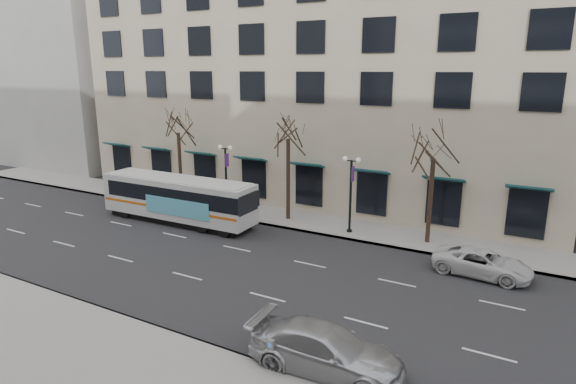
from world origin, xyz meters
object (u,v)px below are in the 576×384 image
Objects in this scene: lamp_post_right at (351,191)px; pay_station at (271,348)px; silver_car at (326,350)px; white_pickup at (482,263)px; tree_far_left at (178,121)px; lamp_post_left at (226,175)px; city_bus at (179,198)px; tree_far_mid at (288,125)px; tree_far_right at (435,143)px.

lamp_post_right reaches higher than pay_station.
silver_car reaches higher than white_pickup.
tree_far_left is 1.60× the size of lamp_post_left.
city_bus is 2.40× the size of white_pickup.
lamp_post_right reaches higher than silver_car.
tree_far_left is at bearing 140.69° from pay_station.
tree_far_left reaches higher than silver_car.
pay_station is at bearing -49.55° from lamp_post_left.
pay_station is (14.84, -11.99, -0.77)m from city_bus.
tree_far_mid is 6.41m from lamp_post_right.
white_pickup is at bearing -8.07° from tree_far_left.
lamp_post_left is at bearing -6.83° from tree_far_left.
silver_car is (14.88, -14.40, -2.11)m from lamp_post_left.
tree_far_mid is 0.71× the size of city_bus.
tree_far_left reaches higher than tree_far_right.
city_bus is (-16.62, -4.11, -4.65)m from tree_far_right.
tree_far_right is 1.61× the size of white_pickup.
silver_car is (19.89, -15.00, -5.86)m from tree_far_left.
tree_far_mid is at bearing 180.00° from tree_far_right.
lamp_post_left is at bearing -173.15° from tree_far_mid.
city_bus is at bearing -50.56° from tree_far_left.
lamp_post_right is at bearing 76.58° from white_pickup.
tree_far_right is at bearing 2.29° from lamp_post_left.
pay_station is (-1.78, -16.10, -5.42)m from tree_far_right.
tree_far_mid is 10.01m from tree_far_right.
lamp_post_left is 4.44× the size of pay_station.
tree_far_mid is 18.96m from silver_car.
pay_station is (18.22, -16.10, -5.70)m from tree_far_left.
tree_far_right is 1.55× the size of lamp_post_right.
tree_far_mid reaches higher than silver_car.
city_bus is 19.10m from pay_station.
tree_far_right is at bearing 85.85° from pay_station.
tree_far_mid is at bearing 80.45° from white_pickup.
pay_station is at bearing -62.94° from tree_far_mid.
lamp_post_left reaches higher than white_pickup.
pay_station is (13.22, -15.50, -1.94)m from lamp_post_left.
tree_far_mid reaches higher than lamp_post_right.
lamp_post_right is 15.35m from silver_car.
silver_car is at bearing -71.29° from lamp_post_right.
silver_car is (9.89, -15.00, -6.07)m from tree_far_mid.
silver_car reaches higher than pay_station.
white_pickup is (18.65, -2.76, -2.25)m from lamp_post_left.
city_bus is (3.38, -4.11, -4.92)m from tree_far_left.
pay_station is (-1.66, -1.10, 0.16)m from silver_car.
white_pickup is at bearing 1.22° from city_bus.
pay_station is at bearing -96.30° from tree_far_right.
white_pickup is 13.86m from pay_station.
white_pickup is 4.27× the size of pay_station.
lamp_post_right reaches higher than white_pickup.
tree_far_right is at bearing 51.74° from white_pickup.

